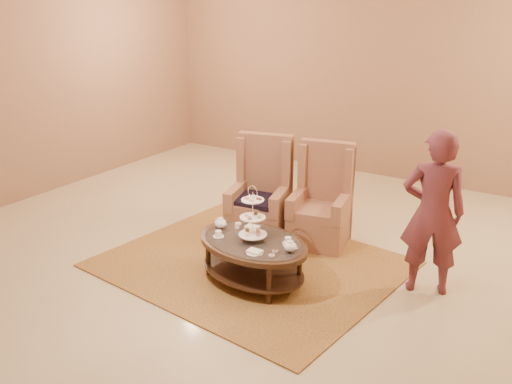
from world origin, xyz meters
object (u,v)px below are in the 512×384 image
Objects in this scene: tea_table at (253,248)px; armchair_right at (322,210)px; armchair_left at (261,203)px; person at (433,213)px.

tea_table is 1.17× the size of armchair_right.
tea_table is at bearing -76.77° from armchair_left.
armchair_right is 0.72× the size of person.
tea_table is 1.20m from armchair_left.
armchair_right is at bearing -40.20° from person.
armchair_left is at bearing -173.30° from armchair_right.
armchair_right is at bearing 95.12° from tea_table.
person is (1.56, 0.79, 0.45)m from tea_table.
person is (2.12, -0.27, 0.41)m from armchair_left.
armchair_left is (-0.56, 1.06, 0.04)m from tea_table.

